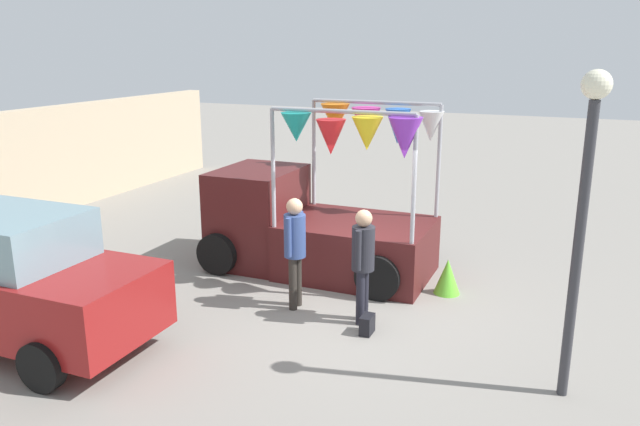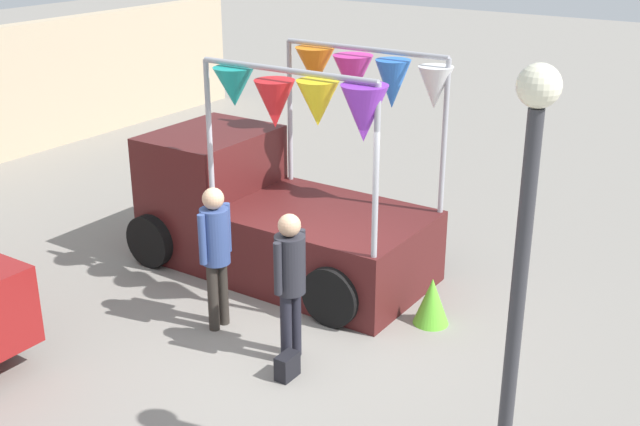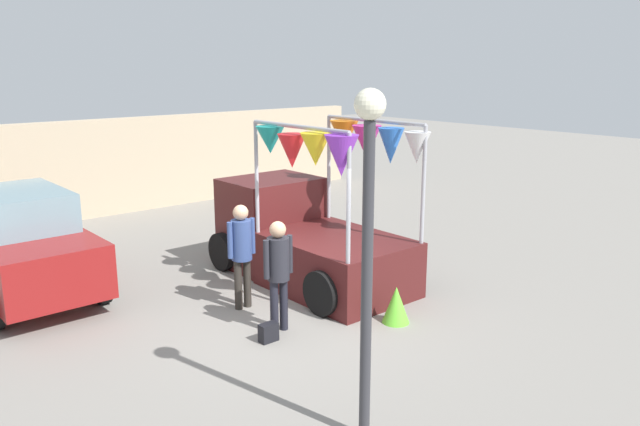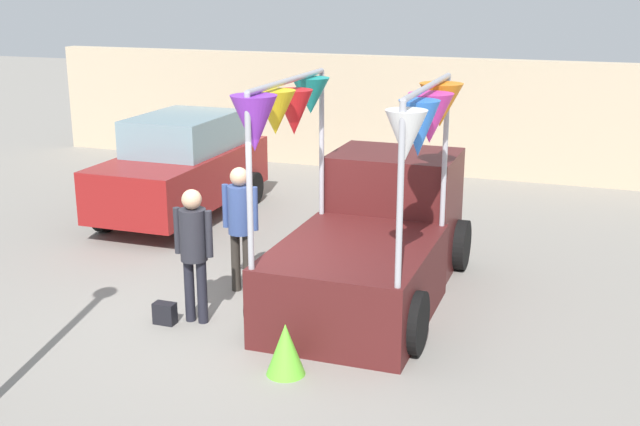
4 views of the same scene
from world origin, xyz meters
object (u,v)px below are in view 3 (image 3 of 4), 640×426
vendor_truck (303,230)px  handbag (268,332)px  parked_car (23,244)px  person_vendor (242,246)px  street_lamp (368,219)px  person_customer (278,265)px  folded_kite_bundle_lime (396,305)px

vendor_truck → handbag: size_ratio=14.60×
parked_car → person_vendor: (2.59, -3.04, 0.14)m
vendor_truck → person_vendor: size_ratio=2.29×
vendor_truck → parked_car: bearing=150.4°
street_lamp → person_customer: bearing=71.1°
person_customer → street_lamp: street_lamp is taller
parked_car → person_customer: (2.49, -4.20, 0.12)m
vendor_truck → handbag: vendor_truck is taller
vendor_truck → person_vendor: (-1.77, -0.56, 0.14)m
street_lamp → folded_kite_bundle_lime: (2.59, 1.92, -2.19)m
handbag → folded_kite_bundle_lime: folded_kite_bundle_lime is taller
vendor_truck → person_customer: vendor_truck is taller
vendor_truck → street_lamp: (-2.86, -4.59, 1.55)m
parked_car → handbag: (2.14, -4.40, -0.80)m
folded_kite_bundle_lime → person_customer: bearing=149.5°
parked_car → handbag: parked_car is taller
person_vendor → street_lamp: size_ratio=0.47×
parked_car → handbag: 4.96m
person_customer → folded_kite_bundle_lime: bearing=-30.5°
handbag → street_lamp: street_lamp is taller
vendor_truck → street_lamp: size_ratio=1.07×
folded_kite_bundle_lime → handbag: bearing=159.1°
person_vendor → handbag: 1.71m
person_customer → person_vendor: size_ratio=0.98×
vendor_truck → parked_car: 5.02m
parked_car → street_lamp: 7.40m
handbag → person_customer: bearing=29.7°
parked_car → handbag: size_ratio=14.29×
parked_car → person_customer: size_ratio=2.29×
parked_car → folded_kite_bundle_lime: (4.10, -5.15, -0.64)m
parked_car → person_customer: parked_car is taller
vendor_truck → street_lamp: street_lamp is taller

